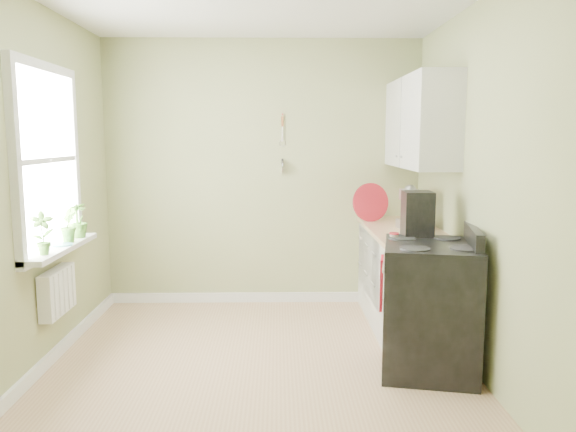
{
  "coord_description": "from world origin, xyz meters",
  "views": [
    {
      "loc": [
        0.15,
        -3.95,
        1.72
      ],
      "look_at": [
        0.23,
        0.55,
        1.09
      ],
      "focal_mm": 35.0,
      "sensor_mm": 36.0,
      "label": 1
    }
  ],
  "objects_px": {
    "stove": "(430,306)",
    "coffee_maker": "(417,217)",
    "stand_mixer": "(412,211)",
    "kettle": "(366,209)"
  },
  "relations": [
    {
      "from": "stove",
      "to": "coffee_maker",
      "type": "xyz_separation_m",
      "value": [
        -0.03,
        0.35,
        0.61
      ]
    },
    {
      "from": "stove",
      "to": "stand_mixer",
      "type": "distance_m",
      "value": 1.11
    },
    {
      "from": "kettle",
      "to": "coffee_maker",
      "type": "distance_m",
      "value": 1.34
    },
    {
      "from": "stove",
      "to": "kettle",
      "type": "distance_m",
      "value": 1.76
    },
    {
      "from": "stove",
      "to": "kettle",
      "type": "height_order",
      "value": "kettle"
    },
    {
      "from": "kettle",
      "to": "coffee_maker",
      "type": "bearing_deg",
      "value": -81.45
    },
    {
      "from": "stove",
      "to": "stand_mixer",
      "type": "relative_size",
      "value": 2.79
    },
    {
      "from": "stove",
      "to": "stand_mixer",
      "type": "bearing_deg",
      "value": 85.51
    },
    {
      "from": "coffee_maker",
      "to": "stove",
      "type": "bearing_deg",
      "value": -85.03
    },
    {
      "from": "stove",
      "to": "kettle",
      "type": "xyz_separation_m",
      "value": [
        -0.23,
        1.67,
        0.51
      ]
    }
  ]
}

